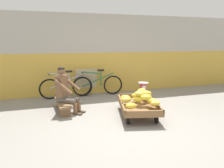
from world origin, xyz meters
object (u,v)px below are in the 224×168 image
Objects in this scene: vendor_seated at (65,90)px; shopping_bag at (148,104)px; bicycle_near_left at (66,87)px; banana_cart at (138,106)px; plastic_crate at (143,97)px; weighing_scale at (143,87)px; bicycle_far_left at (98,85)px; low_bench at (63,104)px; sign_board at (86,81)px.

vendor_seated is 4.75× the size of shopping_bag.
banana_cart is at bearing -55.02° from bicycle_near_left.
shopping_bag is at bearing -40.59° from bicycle_near_left.
plastic_crate is 1.50× the size of shopping_bag.
weighing_scale is (-0.00, -0.00, 0.30)m from plastic_crate.
bicycle_far_left is at bearing -0.76° from bicycle_near_left.
sign_board reaches higher than low_bench.
weighing_scale is at bearing -29.48° from bicycle_near_left.
plastic_crate is 1.60m from bicycle_far_left.
vendor_seated is at bearing -116.25° from sign_board.
banana_cart is 2.55m from sign_board.
weighing_scale is at bearing 80.41° from shopping_bag.
shopping_bag is at bearing 41.51° from banana_cart.
weighing_scale is at bearing 58.93° from banana_cart.
sign_board is 2.39m from shopping_bag.
weighing_scale is 0.64m from shopping_bag.
shopping_bag is at bearing -59.95° from bicycle_far_left.
plastic_crate is at bearing -47.38° from bicycle_far_left.
sign_board is (-0.34, 0.26, 0.08)m from bicycle_far_left.
sign_board reaches higher than shopping_bag.
weighing_scale reaches higher than low_bench.
bicycle_near_left is at bearing 179.24° from bicycle_far_left.
banana_cart is 2.64m from bicycle_near_left.
shopping_bag is at bearing -55.95° from sign_board.
sign_board is at bearing 63.75° from vendor_seated.
vendor_seated is at bearing -129.67° from bicycle_far_left.
bicycle_far_left is 0.43m from sign_board.
low_bench is 2.31m from weighing_scale.
weighing_scale is 1.60m from bicycle_far_left.
sign_board is (-0.83, 2.40, 0.20)m from banana_cart.
plastic_crate is 1.20× the size of weighing_scale.
shopping_bag is (2.13, -0.32, -0.45)m from vendor_seated.
vendor_seated is 0.69× the size of bicycle_near_left.
plastic_crate is 0.30m from weighing_scale.
plastic_crate is 0.41× the size of sign_board.
low_bench is at bearing -176.01° from plastic_crate.
vendor_seated is at bearing 171.36° from shopping_bag.
sign_board is (0.68, 0.24, 0.08)m from bicycle_near_left.
bicycle_near_left reaches higher than plastic_crate.
shopping_bag is at bearing -8.64° from vendor_seated.
banana_cart reaches higher than plastic_crate.
bicycle_near_left is at bearing 124.98° from banana_cart.
low_bench is 0.68× the size of bicycle_far_left.
vendor_seated reaches higher than sign_board.
shopping_bag is (2.20, -0.38, -0.08)m from low_bench.
low_bench is at bearing 170.35° from shopping_bag.
low_bench is at bearing -132.45° from bicycle_far_left.
low_bench is at bearing -118.99° from sign_board.
low_bench is 0.98× the size of vendor_seated.
shopping_bag is at bearing -99.59° from weighing_scale.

